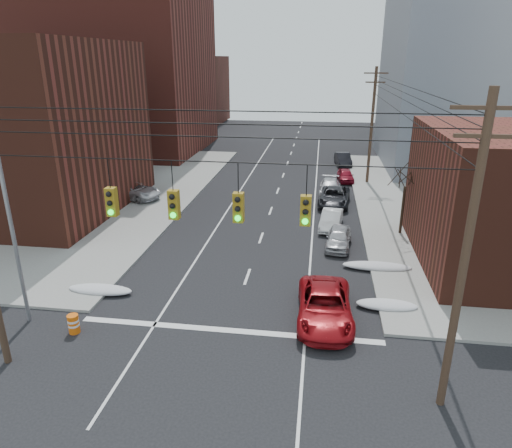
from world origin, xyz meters
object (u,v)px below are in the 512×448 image
(parked_car_d, at_px, (330,187))
(construction_barrel, at_px, (74,324))
(parked_car_e, at_px, (346,175))
(lot_car_c, at_px, (12,214))
(parked_car_b, at_px, (331,220))
(lot_car_b, at_px, (132,191))
(parked_car_a, at_px, (339,238))
(red_pickup, at_px, (325,306))
(parked_car_f, at_px, (343,159))
(lot_car_a, at_px, (86,197))
(parked_car_c, at_px, (334,197))
(lot_car_d, at_px, (81,182))

(parked_car_d, xyz_separation_m, construction_barrel, (-11.67, -24.14, -0.20))
(parked_car_e, distance_m, lot_car_c, 29.87)
(parked_car_b, xyz_separation_m, lot_car_b, (-17.09, 4.57, 0.22))
(parked_car_a, bearing_deg, parked_car_d, 98.43)
(lot_car_b, bearing_deg, red_pickup, -121.35)
(parked_car_d, relative_size, lot_car_b, 0.88)
(parked_car_f, height_order, lot_car_c, lot_car_c)
(lot_car_a, bearing_deg, lot_car_c, 141.09)
(lot_car_c, bearing_deg, parked_car_d, -55.53)
(parked_car_c, bearing_deg, parked_car_b, -87.85)
(red_pickup, xyz_separation_m, construction_barrel, (-11.21, -2.63, -0.30))
(lot_car_a, xyz_separation_m, lot_car_d, (-3.17, 5.09, -0.16))
(parked_car_a, relative_size, parked_car_c, 0.73)
(parked_car_a, xyz_separation_m, parked_car_f, (1.17, 24.54, 0.07))
(red_pickup, xyz_separation_m, parked_car_c, (0.80, 18.30, -0.03))
(parked_car_a, distance_m, lot_car_d, 25.83)
(parked_car_a, distance_m, lot_car_c, 23.89)
(red_pickup, relative_size, parked_car_d, 1.20)
(red_pickup, bearing_deg, parked_car_d, 87.19)
(parked_car_b, height_order, parked_car_d, parked_car_d)
(parked_car_a, distance_m, parked_car_d, 12.40)
(parked_car_b, bearing_deg, lot_car_a, -178.41)
(lot_car_a, height_order, construction_barrel, lot_car_a)
(parked_car_b, xyz_separation_m, parked_car_d, (0.00, 8.86, 0.01))
(parked_car_c, xyz_separation_m, parked_car_e, (1.27, 8.10, -0.11))
(parked_car_d, bearing_deg, lot_car_a, -158.98)
(parked_car_f, bearing_deg, construction_barrel, -116.65)
(lot_car_a, bearing_deg, parked_car_c, -80.69)
(parked_car_e, relative_size, lot_car_a, 0.76)
(parked_car_e, xyz_separation_m, lot_car_d, (-24.74, -6.73, 0.15))
(lot_car_c, xyz_separation_m, lot_car_d, (0.30, 9.57, -0.09))
(parked_car_d, height_order, lot_car_d, lot_car_d)
(construction_barrel, bearing_deg, red_pickup, 13.21)
(parked_car_a, height_order, parked_car_e, parked_car_a)
(lot_car_b, bearing_deg, lot_car_a, 147.19)
(parked_car_d, bearing_deg, parked_car_c, -82.20)
(lot_car_b, relative_size, lot_car_c, 1.07)
(parked_car_f, height_order, lot_car_d, parked_car_f)
(parked_car_e, distance_m, lot_car_a, 24.59)
(lot_car_b, height_order, construction_barrel, lot_car_b)
(parked_car_a, xyz_separation_m, lot_car_b, (-17.52, 8.10, 0.22))
(parked_car_a, distance_m, parked_car_f, 24.56)
(parked_car_c, xyz_separation_m, parked_car_d, (-0.33, 3.21, -0.07))
(parked_car_f, distance_m, construction_barrel, 38.63)
(lot_car_d, bearing_deg, parked_car_d, -76.35)
(red_pickup, bearing_deg, parked_car_e, 83.96)
(parked_car_c, height_order, lot_car_b, lot_car_b)
(parked_car_d, distance_m, lot_car_c, 26.07)
(lot_car_a, bearing_deg, parked_car_d, -71.93)
(lot_car_a, height_order, lot_car_d, lot_car_a)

